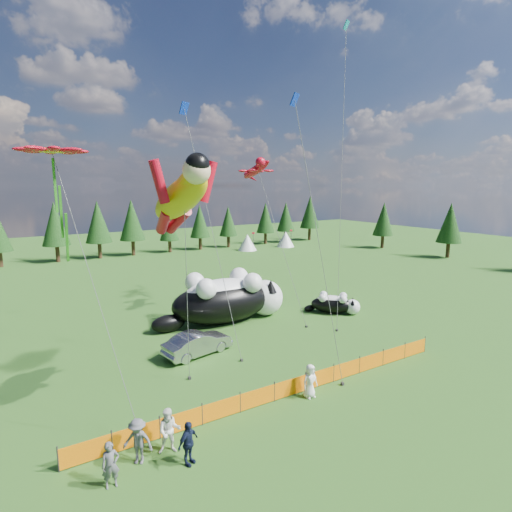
# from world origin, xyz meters

# --- Properties ---
(ground) EXTENTS (160.00, 160.00, 0.00)m
(ground) POSITION_xyz_m (0.00, 0.00, 0.00)
(ground) COLOR #0C3309
(ground) RESTS_ON ground
(safety_fence) EXTENTS (22.06, 0.06, 1.10)m
(safety_fence) POSITION_xyz_m (0.00, -3.00, 0.50)
(safety_fence) COLOR #262626
(safety_fence) RESTS_ON ground
(tree_line) EXTENTS (90.00, 4.00, 8.00)m
(tree_line) POSITION_xyz_m (0.00, 45.00, 4.00)
(tree_line) COLOR black
(tree_line) RESTS_ON ground
(festival_tents) EXTENTS (50.00, 3.20, 2.80)m
(festival_tents) POSITION_xyz_m (11.00, 40.00, 1.40)
(festival_tents) COLOR white
(festival_tents) RESTS_ON ground
(cat_large) EXTENTS (11.33, 4.25, 4.09)m
(cat_large) POSITION_xyz_m (2.63, 9.24, 1.94)
(cat_large) COLOR black
(cat_large) RESTS_ON ground
(cat_small) EXTENTS (3.92, 3.86, 1.77)m
(cat_small) POSITION_xyz_m (11.50, 6.36, 0.84)
(cat_small) COLOR black
(cat_small) RESTS_ON ground
(car) EXTENTS (4.90, 2.57, 1.54)m
(car) POSITION_xyz_m (-2.09, 4.42, 0.77)
(car) COLOR #A8A7AC
(car) RESTS_ON ground
(spectator_a) EXTENTS (0.66, 0.45, 1.77)m
(spectator_a) POSITION_xyz_m (-9.40, -4.83, 0.88)
(spectator_a) COLOR #555559
(spectator_a) RESTS_ON ground
(spectator_b) EXTENTS (1.07, 0.84, 1.94)m
(spectator_b) POSITION_xyz_m (-6.92, -4.06, 0.97)
(spectator_b) COLOR white
(spectator_b) RESTS_ON ground
(spectator_c) EXTENTS (1.19, 0.95, 1.81)m
(spectator_c) POSITION_xyz_m (-6.52, -5.14, 0.91)
(spectator_c) COLOR #121932
(spectator_c) RESTS_ON ground
(spectator_d) EXTENTS (1.34, 1.26, 1.89)m
(spectator_d) POSITION_xyz_m (-8.21, -4.06, 0.95)
(spectator_d) COLOR #555559
(spectator_d) RESTS_ON ground
(spectator_e) EXTENTS (0.88, 0.58, 1.79)m
(spectator_e) POSITION_xyz_m (0.82, -3.60, 0.90)
(spectator_e) COLOR white
(spectator_e) RESTS_ON ground
(superhero_kite) EXTENTS (5.74, 6.08, 12.80)m
(superhero_kite) POSITION_xyz_m (-4.48, 0.37, 10.33)
(superhero_kite) COLOR gold
(superhero_kite) RESTS_ON ground
(gecko_kite) EXTENTS (3.08, 10.06, 14.24)m
(gecko_kite) POSITION_xyz_m (6.87, 11.89, 12.31)
(gecko_kite) COLOR #B6091D
(gecko_kite) RESTS_ON ground
(flower_kite) EXTENTS (4.23, 6.57, 13.30)m
(flower_kite) POSITION_xyz_m (-9.90, 1.75, 12.32)
(flower_kite) COLOR #B6091D
(flower_kite) RESTS_ON ground
(diamond_kite_a) EXTENTS (1.83, 5.92, 17.19)m
(diamond_kite_a) POSITION_xyz_m (-1.28, 7.36, 15.40)
(diamond_kite_a) COLOR #0C2BB7
(diamond_kite_a) RESTS_ON ground
(diamond_kite_b) EXTENTS (4.70, 4.94, 24.70)m
(diamond_kite_b) POSITION_xyz_m (12.45, 7.18, 21.94)
(diamond_kite_b) COLOR #0D94A2
(diamond_kite_b) RESTS_ON ground
(diamond_kite_c) EXTENTS (2.52, 2.53, 15.95)m
(diamond_kite_c) POSITION_xyz_m (1.34, -1.48, 14.27)
(diamond_kite_c) COLOR #0C2BB7
(diamond_kite_c) RESTS_ON ground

